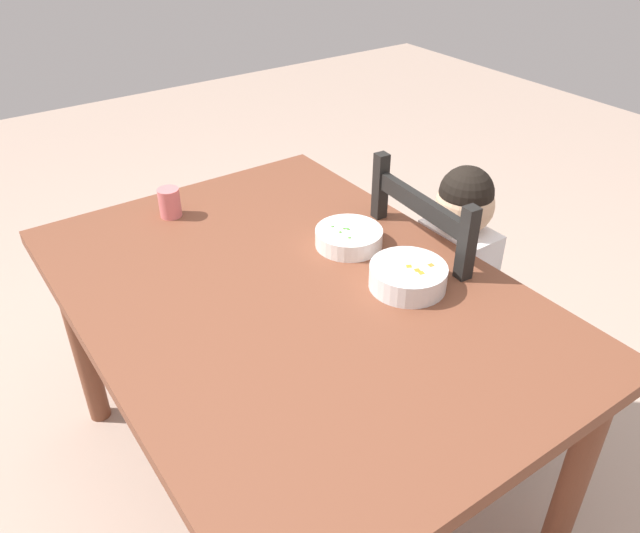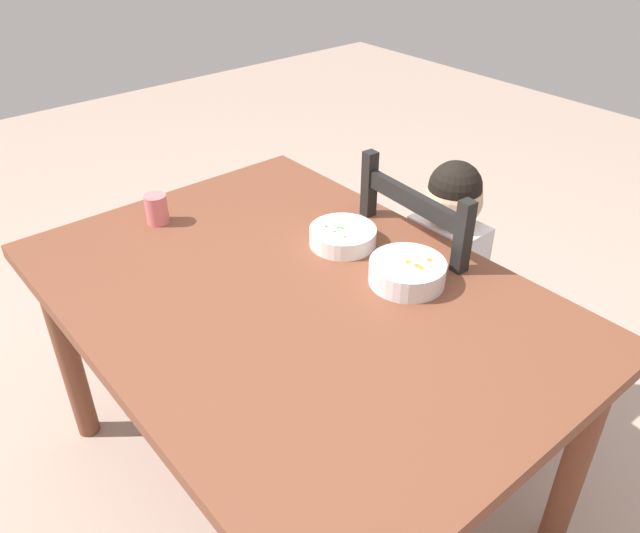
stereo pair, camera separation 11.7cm
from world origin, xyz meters
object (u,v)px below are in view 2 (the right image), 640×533
drinking_cup (157,209)px  dining_chair (434,306)px  child_figure (440,262)px  spoon (382,265)px  bowl_of_peas (343,236)px  bowl_of_carrots (407,271)px  dining_table (294,320)px

drinking_cup → dining_chair: bearing=48.3°
child_figure → spoon: (0.03, -0.29, 0.12)m
child_figure → bowl_of_peas: (-0.12, -0.29, 0.15)m
dining_chair → bowl_of_carrots: size_ratio=4.79×
child_figure → spoon: bearing=-83.8°
child_figure → bowl_of_carrots: bearing=-67.2°
dining_chair → spoon: (0.04, -0.29, 0.30)m
child_figure → bowl_of_carrots: size_ratio=4.77×
dining_table → child_figure: child_figure is taller
bowl_of_peas → spoon: bowl_of_peas is taller
dining_chair → bowl_of_carrots: dining_chair is taller
bowl_of_carrots → child_figure: bearing=112.8°
dining_chair → spoon: size_ratio=8.01×
dining_table → dining_chair: size_ratio=1.49×
child_figure → bowl_of_peas: size_ratio=4.97×
bowl_of_carrots → spoon: (-0.09, 0.00, -0.03)m
dining_chair → drinking_cup: size_ratio=10.57×
child_figure → drinking_cup: child_figure is taller
dining_table → drinking_cup: drinking_cup is taller
spoon → drinking_cup: bearing=-150.3°
bowl_of_carrots → spoon: bowl_of_carrots is taller
dining_table → bowl_of_carrots: bearing=58.0°
bowl_of_peas → spoon: size_ratio=1.60×
child_figure → bowl_of_peas: 0.35m
dining_chair → bowl_of_carrots: bearing=-66.7°
dining_chair → drinking_cup: (-0.57, -0.64, 0.34)m
dining_chair → spoon: 0.42m
child_figure → bowl_of_peas: child_figure is taller
bowl_of_carrots → drinking_cup: bearing=-153.9°
dining_chair → child_figure: bearing=-39.8°
child_figure → spoon: size_ratio=7.97×
drinking_cup → dining_table: bearing=9.7°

